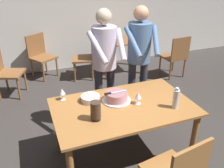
# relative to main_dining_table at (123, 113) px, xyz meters

# --- Properties ---
(ground_plane) EXTENTS (14.00, 14.00, 0.00)m
(ground_plane) POSITION_rel_main_dining_table_xyz_m (0.00, 0.00, -0.65)
(ground_plane) COLOR #383330
(back_wall) EXTENTS (10.00, 0.12, 2.70)m
(back_wall) POSITION_rel_main_dining_table_xyz_m (0.00, 3.20, 0.70)
(back_wall) COLOR silver
(back_wall) RESTS_ON ground_plane
(main_dining_table) EXTENTS (1.59, 0.96, 0.75)m
(main_dining_table) POSITION_rel_main_dining_table_xyz_m (0.00, 0.00, 0.00)
(main_dining_table) COLOR #9E6633
(main_dining_table) RESTS_ON ground_plane
(cake_on_platter) EXTENTS (0.34, 0.34, 0.11)m
(cake_on_platter) POSITION_rel_main_dining_table_xyz_m (-0.03, 0.13, 0.15)
(cake_on_platter) COLOR silver
(cake_on_platter) RESTS_ON main_dining_table
(cake_knife) EXTENTS (0.27, 0.02, 0.02)m
(cake_knife) POSITION_rel_main_dining_table_xyz_m (-0.10, 0.13, 0.22)
(cake_knife) COLOR silver
(cake_knife) RESTS_ON cake_on_platter
(plate_stack) EXTENTS (0.22, 0.22, 0.07)m
(plate_stack) POSITION_rel_main_dining_table_xyz_m (-0.32, 0.23, 0.14)
(plate_stack) COLOR white
(plate_stack) RESTS_ON main_dining_table
(wine_glass_near) EXTENTS (0.08, 0.08, 0.14)m
(wine_glass_near) POSITION_rel_main_dining_table_xyz_m (-0.62, 0.39, 0.21)
(wine_glass_near) COLOR silver
(wine_glass_near) RESTS_ON main_dining_table
(wine_glass_far) EXTENTS (0.08, 0.08, 0.14)m
(wine_glass_far) POSITION_rel_main_dining_table_xyz_m (0.17, -0.01, 0.21)
(wine_glass_far) COLOR silver
(wine_glass_far) RESTS_ON main_dining_table
(water_bottle) EXTENTS (0.07, 0.07, 0.25)m
(water_bottle) POSITION_rel_main_dining_table_xyz_m (0.52, -0.24, 0.22)
(water_bottle) COLOR silver
(water_bottle) RESTS_ON main_dining_table
(hurricane_lamp) EXTENTS (0.11, 0.11, 0.21)m
(hurricane_lamp) POSITION_rel_main_dining_table_xyz_m (-0.37, -0.15, 0.21)
(hurricane_lamp) COLOR black
(hurricane_lamp) RESTS_ON main_dining_table
(person_cutting_cake) EXTENTS (0.47, 0.56, 1.72)m
(person_cutting_cake) POSITION_rel_main_dining_table_xyz_m (0.02, 0.69, 0.43)
(person_cutting_cake) COLOR #2D2D38
(person_cutting_cake) RESTS_ON ground_plane
(person_standing_beside) EXTENTS (0.46, 0.57, 1.72)m
(person_standing_beside) POSITION_rel_main_dining_table_xyz_m (0.55, 0.72, 0.43)
(person_standing_beside) COLOR #2D2D38
(person_standing_beside) RESTS_ON ground_plane
(background_table) EXTENTS (1.00, 0.70, 0.74)m
(background_table) POSITION_rel_main_dining_table_xyz_m (1.03, 2.50, -0.07)
(background_table) COLOR brown
(background_table) RESTS_ON ground_plane
(background_chair_0) EXTENTS (0.61, 0.61, 0.90)m
(background_chair_0) POSITION_rel_main_dining_table_xyz_m (-0.64, 2.89, -0.16)
(background_chair_0) COLOR brown
(background_chair_0) RESTS_ON ground_plane
(background_chair_1) EXTENTS (0.53, 0.53, 0.90)m
(background_chair_1) POSITION_rel_main_dining_table_xyz_m (0.24, 2.46, -0.16)
(background_chair_1) COLOR brown
(background_chair_1) RESTS_ON ground_plane
(background_chair_2) EXTENTS (0.47, 0.47, 0.90)m
(background_chair_2) POSITION_rel_main_dining_table_xyz_m (1.98, 1.83, -0.16)
(background_chair_2) COLOR brown
(background_chair_2) RESTS_ON ground_plane
(background_chair_3) EXTENTS (0.57, 0.57, 0.90)m
(background_chair_3) POSITION_rel_main_dining_table_xyz_m (-1.33, 2.24, -0.16)
(background_chair_3) COLOR brown
(background_chair_3) RESTS_ON ground_plane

